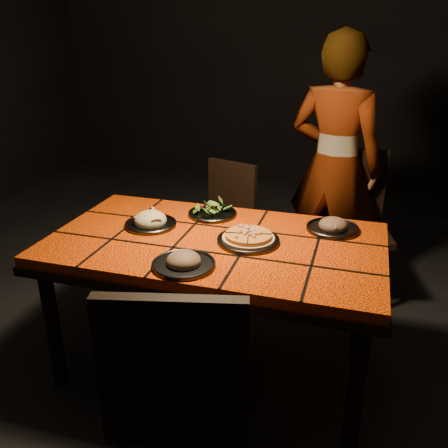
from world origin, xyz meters
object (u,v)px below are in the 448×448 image
(dining_table, at_px, (216,254))
(chair_near, at_px, (180,390))
(diner, at_px, (335,167))
(plate_pasta, at_px, (151,222))
(plate_pizza, at_px, (248,239))
(chair_far_left, at_px, (224,216))
(chair_far_right, at_px, (352,215))

(dining_table, bearing_deg, chair_near, -80.38)
(diner, height_order, plate_pasta, diner)
(diner, distance_m, plate_pizza, 1.14)
(chair_near, bearing_deg, dining_table, -94.10)
(dining_table, distance_m, chair_near, 0.85)
(diner, bearing_deg, chair_far_left, 27.97)
(chair_far_left, distance_m, plate_pizza, 1.06)
(plate_pizza, distance_m, plate_pasta, 0.53)
(chair_far_left, relative_size, diner, 0.50)
(chair_far_right, distance_m, diner, 0.34)
(chair_far_left, relative_size, plate_pasta, 3.18)
(diner, bearing_deg, chair_near, 95.48)
(chair_near, height_order, chair_far_right, chair_near)
(dining_table, bearing_deg, diner, 67.22)
(dining_table, distance_m, diner, 1.22)
(dining_table, relative_size, chair_near, 1.62)
(dining_table, bearing_deg, plate_pizza, 4.38)
(chair_far_left, distance_m, plate_pasta, 0.94)
(chair_far_right, xyz_separation_m, plate_pizza, (-0.45, -1.02, 0.21))
(diner, bearing_deg, plate_pizza, 89.40)
(chair_far_right, bearing_deg, chair_far_left, 172.83)
(chair_near, relative_size, diner, 0.59)
(chair_far_left, height_order, chair_far_right, chair_far_right)
(chair_far_left, height_order, diner, diner)
(dining_table, relative_size, chair_far_right, 1.67)
(plate_pasta, bearing_deg, chair_near, -60.24)
(dining_table, xyz_separation_m, plate_pizza, (0.16, 0.01, 0.10))
(dining_table, xyz_separation_m, chair_far_right, (0.61, 1.04, -0.12))
(plate_pizza, height_order, plate_pasta, plate_pasta)
(dining_table, distance_m, plate_pasta, 0.39)
(chair_far_right, distance_m, plate_pasta, 1.40)
(chair_far_left, distance_m, chair_far_right, 0.86)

